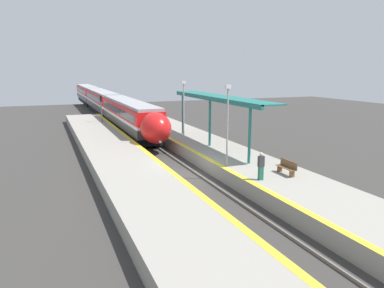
# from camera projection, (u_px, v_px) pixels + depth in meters

# --- Properties ---
(ground_plane) EXTENTS (120.00, 120.00, 0.00)m
(ground_plane) POSITION_uv_depth(u_px,v_px,m) (188.00, 176.00, 26.49)
(ground_plane) COLOR #383533
(rail_left) EXTENTS (0.08, 90.00, 0.15)m
(rail_left) POSITION_uv_depth(u_px,v_px,m) (178.00, 176.00, 26.22)
(rail_left) COLOR slate
(rail_left) RESTS_ON ground_plane
(rail_right) EXTENTS (0.08, 90.00, 0.15)m
(rail_right) POSITION_uv_depth(u_px,v_px,m) (197.00, 174.00, 26.74)
(rail_right) COLOR slate
(rail_right) RESTS_ON ground_plane
(train) EXTENTS (2.85, 64.45, 3.87)m
(train) POSITION_uv_depth(u_px,v_px,m) (103.00, 102.00, 61.03)
(train) COLOR black
(train) RESTS_ON ground_plane
(platform_right) EXTENTS (4.97, 64.00, 0.99)m
(platform_right) POSITION_uv_depth(u_px,v_px,m) (239.00, 164.00, 27.88)
(platform_right) COLOR gray
(platform_right) RESTS_ON ground_plane
(platform_left) EXTENTS (4.70, 64.00, 0.99)m
(platform_left) POSITION_uv_depth(u_px,v_px,m) (132.00, 175.00, 24.96)
(platform_left) COLOR gray
(platform_left) RESTS_ON ground_plane
(platform_bench) EXTENTS (0.44, 1.70, 0.89)m
(platform_bench) POSITION_uv_depth(u_px,v_px,m) (287.00, 167.00, 23.30)
(platform_bench) COLOR brown
(platform_bench) RESTS_ON platform_right
(person_waiting) EXTENTS (0.36, 0.22, 1.68)m
(person_waiting) POSITION_uv_depth(u_px,v_px,m) (261.00, 166.00, 22.05)
(person_waiting) COLOR #1E604C
(person_waiting) RESTS_ON platform_right
(railway_signal) EXTENTS (0.28, 0.28, 4.23)m
(railway_signal) POSITION_uv_depth(u_px,v_px,m) (101.00, 109.00, 46.00)
(railway_signal) COLOR #59595E
(railway_signal) RESTS_ON ground_plane
(lamppost_near) EXTENTS (0.36, 0.20, 5.46)m
(lamppost_near) POSITION_uv_depth(u_px,v_px,m) (228.00, 120.00, 24.79)
(lamppost_near) COLOR #9E9EA3
(lamppost_near) RESTS_ON platform_right
(lamppost_mid) EXTENTS (0.36, 0.20, 5.46)m
(lamppost_mid) POSITION_uv_depth(u_px,v_px,m) (184.00, 108.00, 32.41)
(lamppost_mid) COLOR #9E9EA3
(lamppost_mid) RESTS_ON platform_right
(station_canopy) EXTENTS (2.02, 16.29, 4.22)m
(station_canopy) POSITION_uv_depth(u_px,v_px,m) (216.00, 100.00, 31.63)
(station_canopy) COLOR #1E6B66
(station_canopy) RESTS_ON platform_right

